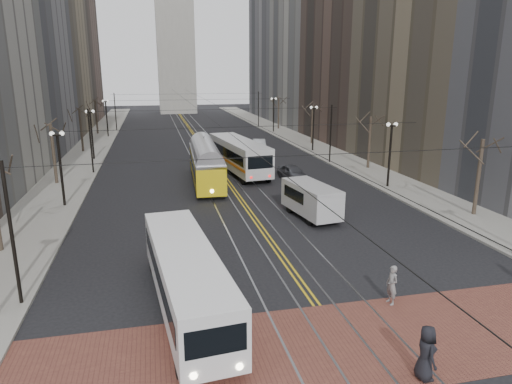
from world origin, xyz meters
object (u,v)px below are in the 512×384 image
sedan_silver (259,145)px  pedestrian_b (392,285)px  sedan_grey (292,172)px  rear_bus (239,156)px  transit_bus (186,280)px  pedestrian_a (426,353)px  streetcar (206,167)px  cargo_van (311,201)px

sedan_silver → pedestrian_b: (-3.65, -41.57, 0.17)m
sedan_silver → sedan_grey: bearing=-83.8°
rear_bus → sedan_silver: 13.75m
sedan_grey → sedan_silver: sedan_silver is taller
rear_bus → sedan_silver: rear_bus is taller
sedan_grey → pedestrian_b: size_ratio=2.32×
transit_bus → pedestrian_a: (7.50, -6.50, -0.43)m
pedestrian_b → pedestrian_a: bearing=-22.3°
rear_bus → sedan_grey: 6.35m
sedan_grey → pedestrian_a: bearing=-108.5°
rear_bus → sedan_grey: (4.45, -4.43, -0.96)m
pedestrian_b → sedan_grey: bearing=167.5°
transit_bus → streetcar: size_ratio=0.86×
sedan_grey → pedestrian_b: 24.61m
streetcar → pedestrian_b: (5.38, -24.93, -0.64)m
streetcar → cargo_van: size_ratio=2.40×
rear_bus → pedestrian_b: (1.51, -28.87, -0.76)m
cargo_van → sedan_grey: size_ratio=1.31×
streetcar → sedan_silver: size_ratio=2.89×
streetcar → pedestrian_a: streetcar is taller
streetcar → sedan_silver: bearing=64.1°
rear_bus → cargo_van: (2.20, -16.11, -0.46)m
cargo_van → sedan_silver: bearing=75.2°
sedan_silver → pedestrian_b: pedestrian_b is taller
rear_bus → sedan_grey: bearing=-52.0°
streetcar → pedestrian_a: size_ratio=6.72×
transit_bus → pedestrian_a: bearing=-46.3°
pedestrian_a → pedestrian_b: bearing=-12.6°
cargo_van → pedestrian_b: cargo_van is taller
pedestrian_a → sedan_grey: bearing=-4.5°
rear_bus → pedestrian_a: (0.01, -33.87, -0.69)m
streetcar → sedan_grey: (8.32, -0.50, -0.84)m
transit_bus → pedestrian_b: bearing=-14.8°
transit_bus → rear_bus: bearing=69.3°
rear_bus → sedan_grey: rear_bus is taller
sedan_silver → streetcar: bearing=-109.9°
streetcar → cargo_van: (6.07, -12.18, -0.34)m
streetcar → sedan_silver: 18.95m
sedan_grey → pedestrian_a: size_ratio=2.14×
cargo_van → sedan_grey: (2.25, 11.68, -0.50)m
sedan_silver → pedestrian_a: bearing=-87.8°
streetcar → pedestrian_a: 30.19m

